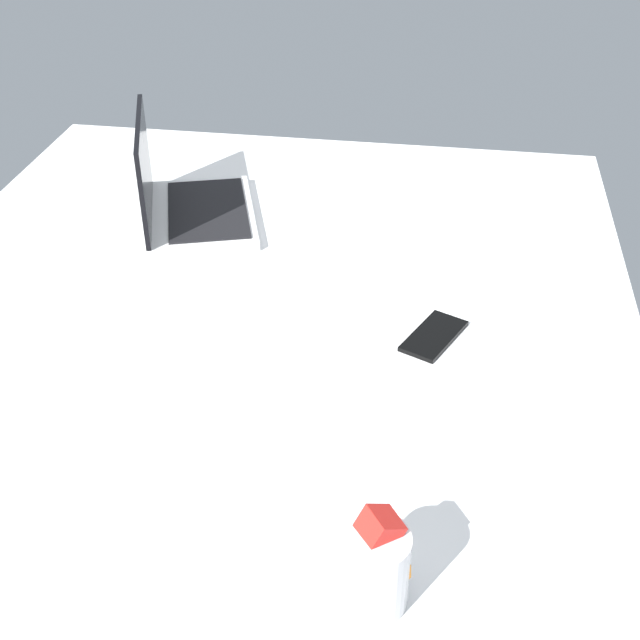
{
  "coord_description": "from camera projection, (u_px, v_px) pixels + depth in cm",
  "views": [
    {
      "loc": [
        -118.07,
        -32.06,
        104.36
      ],
      "look_at": [
        -2.34,
        -13.7,
        24.0
      ],
      "focal_mm": 47.18,
      "sensor_mm": 36.0,
      "label": 1
    }
  ],
  "objects": [
    {
      "name": "bed_mattress",
      "position": [
        248.0,
        374.0,
        1.54
      ],
      "size": [
        180.0,
        140.0,
        18.0
      ],
      "primitive_type": "cube",
      "color": "white",
      "rests_on": "ground"
    },
    {
      "name": "snack_cup",
      "position": [
        373.0,
        567.0,
        1.0
      ],
      "size": [
        9.0,
        9.2,
        14.04
      ],
      "color": "silver",
      "rests_on": "bed_mattress"
    },
    {
      "name": "cell_phone",
      "position": [
        434.0,
        336.0,
        1.48
      ],
      "size": [
        15.56,
        11.99,
        0.8
      ],
      "primitive_type": "cube",
      "rotation": [
        0.0,
        0.0,
        4.28
      ],
      "color": "black",
      "rests_on": "bed_mattress"
    },
    {
      "name": "laptop",
      "position": [
        186.0,
        201.0,
        1.83
      ],
      "size": [
        38.45,
        31.99,
        23.0
      ],
      "rotation": [
        0.0,
        0.0,
        0.31
      ],
      "color": "silver",
      "rests_on": "bed_mattress"
    }
  ]
}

